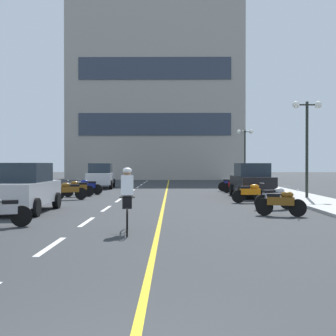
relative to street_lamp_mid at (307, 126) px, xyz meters
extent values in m
plane|color=#2D3033|center=(-7.31, 2.57, -3.65)|extent=(140.00, 140.00, 0.00)
cube|color=#A8A8A3|center=(-14.51, 5.57, -3.59)|extent=(2.40, 72.00, 0.12)
cube|color=#A8A8A3|center=(-0.11, 5.57, -3.59)|extent=(2.40, 72.00, 0.12)
cube|color=silver|center=(-9.31, -12.43, -3.64)|extent=(0.14, 2.20, 0.01)
cube|color=silver|center=(-9.31, -8.43, -3.64)|extent=(0.14, 2.20, 0.01)
cube|color=silver|center=(-9.31, -4.43, -3.64)|extent=(0.14, 2.20, 0.01)
cube|color=silver|center=(-9.31, -0.43, -3.64)|extent=(0.14, 2.20, 0.01)
cube|color=silver|center=(-9.31, 3.57, -3.64)|extent=(0.14, 2.20, 0.01)
cube|color=silver|center=(-9.31, 7.57, -3.64)|extent=(0.14, 2.20, 0.01)
cube|color=silver|center=(-9.31, 11.57, -3.64)|extent=(0.14, 2.20, 0.01)
cube|color=silver|center=(-9.31, 15.57, -3.64)|extent=(0.14, 2.20, 0.01)
cube|color=silver|center=(-9.31, 19.57, -3.64)|extent=(0.14, 2.20, 0.01)
cube|color=silver|center=(-9.31, 23.57, -3.64)|extent=(0.14, 2.20, 0.01)
cube|color=silver|center=(-9.31, 27.57, -3.64)|extent=(0.14, 2.20, 0.01)
cube|color=gold|center=(-7.06, 5.57, -3.64)|extent=(0.12, 66.00, 0.01)
cube|color=#9E998E|center=(-8.61, 30.46, 6.57)|extent=(19.95, 7.78, 20.43)
cube|color=#2D3847|center=(-8.61, 26.52, 2.48)|extent=(16.76, 0.10, 2.45)
cube|color=#2D3847|center=(-8.61, 26.52, 8.61)|extent=(16.76, 0.10, 2.45)
cylinder|color=black|center=(0.00, 0.00, -1.15)|extent=(0.14, 0.14, 4.74)
cylinder|color=black|center=(0.00, 0.00, 1.07)|extent=(1.10, 0.08, 0.08)
sphere|color=white|center=(-0.55, 0.00, 1.07)|extent=(0.36, 0.36, 0.36)
sphere|color=white|center=(0.55, 0.00, 1.07)|extent=(0.36, 0.36, 0.36)
cylinder|color=black|center=(-0.26, 17.08, -1.20)|extent=(0.14, 0.14, 4.65)
cylinder|color=black|center=(-0.26, 17.08, 0.97)|extent=(1.10, 0.08, 0.08)
sphere|color=white|center=(-0.81, 17.08, 0.97)|extent=(0.36, 0.36, 0.36)
sphere|color=white|center=(0.29, 17.08, 0.97)|extent=(0.36, 0.36, 0.36)
cylinder|color=black|center=(-13.00, -4.39, -3.33)|extent=(0.23, 0.64, 0.64)
cylinder|color=black|center=(-11.30, -4.37, -3.33)|extent=(0.23, 0.64, 0.64)
cylinder|color=black|center=(-11.27, -7.17, -3.33)|extent=(0.23, 0.64, 0.64)
cube|color=#B7B7BC|center=(-12.14, -5.78, -2.93)|extent=(1.74, 4.22, 0.80)
cube|color=#1E2833|center=(-12.14, -5.78, -2.18)|extent=(1.58, 2.21, 0.70)
cylinder|color=black|center=(-3.31, 3.04, -3.33)|extent=(0.23, 0.64, 0.64)
cylinder|color=black|center=(-1.61, 3.07, -3.33)|extent=(0.23, 0.64, 0.64)
cylinder|color=black|center=(-3.25, 0.24, -3.33)|extent=(0.23, 0.64, 0.64)
cylinder|color=black|center=(-1.55, 0.27, -3.33)|extent=(0.23, 0.64, 0.64)
cube|color=black|center=(-2.43, 1.66, -2.93)|extent=(1.78, 4.23, 0.80)
cube|color=#1E2833|center=(-2.43, 1.66, -2.18)|extent=(1.60, 2.23, 0.70)
cylinder|color=black|center=(-12.86, 11.56, -3.33)|extent=(0.26, 0.65, 0.64)
cylinder|color=black|center=(-11.16, 11.68, -3.33)|extent=(0.26, 0.65, 0.64)
cylinder|color=black|center=(-12.67, 8.77, -3.33)|extent=(0.26, 0.65, 0.64)
cylinder|color=black|center=(-10.97, 8.88, -3.33)|extent=(0.26, 0.65, 0.64)
cube|color=#B7B7BC|center=(-11.91, 10.22, -2.93)|extent=(1.98, 4.30, 0.80)
cube|color=#1E2833|center=(-11.91, 10.22, -2.18)|extent=(1.70, 2.30, 0.70)
cylinder|color=black|center=(-10.95, -9.50, -3.35)|extent=(0.60, 0.28, 0.60)
cube|color=#B2B2B7|center=(-11.48, -9.68, -3.13)|extent=(0.94, 0.55, 0.28)
cube|color=black|center=(-11.24, -9.60, -2.93)|extent=(0.49, 0.37, 0.10)
cylinder|color=black|center=(-2.46, -7.07, -3.35)|extent=(0.60, 0.28, 0.60)
cylinder|color=black|center=(-3.50, -6.73, -3.35)|extent=(0.60, 0.28, 0.60)
cube|color=brown|center=(-2.98, -6.90, -3.13)|extent=(0.94, 0.55, 0.28)
ellipsoid|color=brown|center=(-2.79, -6.96, -2.91)|extent=(0.49, 0.37, 0.22)
cube|color=black|center=(-3.22, -6.82, -2.93)|extent=(0.49, 0.37, 0.10)
cylinder|color=silver|center=(-2.46, -7.07, -2.75)|extent=(0.22, 0.58, 0.03)
cylinder|color=black|center=(-2.17, -4.61, -3.35)|extent=(0.60, 0.26, 0.60)
cylinder|color=black|center=(-3.23, -4.91, -3.35)|extent=(0.60, 0.26, 0.60)
cube|color=#B2B2B7|center=(-2.70, -4.76, -3.13)|extent=(0.94, 0.51, 0.28)
ellipsoid|color=#B2B2B7|center=(-2.50, -4.71, -2.91)|extent=(0.49, 0.35, 0.22)
cube|color=black|center=(-2.94, -4.83, -2.93)|extent=(0.49, 0.35, 0.10)
cylinder|color=silver|center=(-2.17, -4.61, -2.75)|extent=(0.19, 0.59, 0.03)
cylinder|color=black|center=(-2.58, -1.74, -3.35)|extent=(0.61, 0.17, 0.60)
cylinder|color=black|center=(-3.67, -1.86, -3.35)|extent=(0.61, 0.17, 0.60)
cube|color=orange|center=(-3.12, -1.80, -3.13)|extent=(0.93, 0.38, 0.28)
ellipsoid|color=orange|center=(-2.93, -1.77, -2.91)|extent=(0.46, 0.29, 0.22)
cube|color=black|center=(-3.37, -1.82, -2.93)|extent=(0.46, 0.29, 0.10)
cylinder|color=silver|center=(-2.58, -1.74, -2.75)|extent=(0.10, 0.60, 0.03)
cylinder|color=black|center=(-12.27, -0.37, -3.35)|extent=(0.60, 0.27, 0.60)
cylinder|color=black|center=(-11.22, -0.04, -3.35)|extent=(0.60, 0.27, 0.60)
cube|color=brown|center=(-11.75, -0.20, -3.13)|extent=(0.94, 0.53, 0.28)
ellipsoid|color=brown|center=(-11.94, -0.26, -2.91)|extent=(0.49, 0.36, 0.22)
cube|color=black|center=(-11.51, -0.13, -2.93)|extent=(0.49, 0.36, 0.10)
cylinder|color=silver|center=(-12.27, -0.37, -2.75)|extent=(0.21, 0.58, 0.03)
cylinder|color=black|center=(-12.29, 1.73, -3.35)|extent=(0.60, 0.29, 0.60)
cylinder|color=black|center=(-11.25, 2.09, -3.35)|extent=(0.60, 0.29, 0.60)
cube|color=brown|center=(-11.77, 1.91, -3.13)|extent=(0.94, 0.56, 0.28)
ellipsoid|color=brown|center=(-11.96, 1.84, -2.91)|extent=(0.49, 0.37, 0.22)
cube|color=black|center=(-11.53, 1.99, -2.93)|extent=(0.49, 0.37, 0.10)
cylinder|color=silver|center=(-12.29, 1.73, -2.75)|extent=(0.22, 0.58, 0.03)
cylinder|color=black|center=(-12.12, 3.62, -3.35)|extent=(0.60, 0.11, 0.60)
cylinder|color=black|center=(-11.02, 3.60, -3.35)|extent=(0.60, 0.11, 0.60)
cube|color=navy|center=(-11.57, 3.61, -3.13)|extent=(0.90, 0.30, 0.28)
ellipsoid|color=navy|center=(-11.77, 3.61, -2.91)|extent=(0.44, 0.25, 0.22)
cube|color=black|center=(-11.32, 3.60, -2.93)|extent=(0.44, 0.25, 0.10)
cylinder|color=silver|center=(-12.12, 3.62, -2.75)|extent=(0.04, 0.60, 0.03)
cylinder|color=black|center=(-2.24, 5.07, -3.35)|extent=(0.61, 0.19, 0.60)
cylinder|color=black|center=(-3.33, 5.23, -3.35)|extent=(0.61, 0.19, 0.60)
cube|color=maroon|center=(-2.79, 5.15, -3.13)|extent=(0.93, 0.41, 0.28)
ellipsoid|color=maroon|center=(-2.59, 5.12, -2.91)|extent=(0.47, 0.30, 0.22)
cube|color=black|center=(-3.04, 5.18, -2.93)|extent=(0.47, 0.30, 0.10)
cylinder|color=silver|center=(-2.24, 5.07, -2.75)|extent=(0.12, 0.60, 0.03)
cylinder|color=black|center=(-2.31, 7.07, -3.35)|extent=(0.61, 0.22, 0.60)
cylinder|color=black|center=(-3.39, 6.85, -3.35)|extent=(0.61, 0.22, 0.60)
cube|color=navy|center=(-2.85, 6.96, -3.13)|extent=(0.94, 0.45, 0.28)
ellipsoid|color=navy|center=(-2.66, 7.00, -2.91)|extent=(0.48, 0.32, 0.22)
cube|color=black|center=(-3.10, 6.91, -2.93)|extent=(0.48, 0.32, 0.10)
cylinder|color=silver|center=(-2.31, 7.07, -2.75)|extent=(0.15, 0.59, 0.03)
torus|color=black|center=(-7.89, -10.04, -3.31)|extent=(0.11, 0.72, 0.72)
torus|color=black|center=(-7.79, -11.09, -3.31)|extent=(0.11, 0.72, 0.72)
cylinder|color=black|center=(-7.84, -10.59, -3.01)|extent=(0.13, 0.95, 0.04)
cube|color=black|center=(-7.83, -10.74, -2.79)|extent=(0.12, 0.21, 0.06)
cylinder|color=black|center=(-7.88, -10.14, -2.76)|extent=(0.42, 0.07, 0.03)
cube|color=black|center=(-7.83, -10.69, -2.86)|extent=(0.27, 0.38, 0.28)
cube|color=white|center=(-7.85, -10.54, -2.46)|extent=(0.36, 0.48, 0.61)
sphere|color=#8C6647|center=(-7.86, -10.41, -2.11)|extent=(0.20, 0.20, 0.20)
ellipsoid|color=white|center=(-7.86, -10.41, -2.04)|extent=(0.24, 0.26, 0.16)
camera|label=1|loc=(-6.68, -21.96, -1.86)|focal=47.27mm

